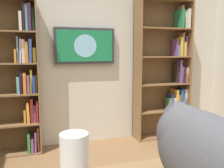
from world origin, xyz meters
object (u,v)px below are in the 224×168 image
bookshelf_left (168,72)px  bookshelf_right (11,78)px  wall_mounted_tv (85,46)px  coffee_mug (205,159)px  paper_towel_roll (75,165)px  cat (198,149)px

bookshelf_left → bookshelf_right: (2.24, -0.00, -0.02)m
wall_mounted_tv → bookshelf_left: bearing=176.3°
wall_mounted_tv → coffee_mug: (-0.08, 2.47, -0.58)m
paper_towel_roll → wall_mounted_tv: bearing=-102.4°
bookshelf_left → coffee_mug: size_ratio=21.68×
cat → paper_towel_roll: cat is taller
wall_mounted_tv → cat: bearing=88.0°
paper_towel_roll → cat: bearing=164.2°
paper_towel_roll → coffee_mug: 0.63m
wall_mounted_tv → cat: 2.66m
wall_mounted_tv → paper_towel_roll: wall_mounted_tv is taller
wall_mounted_tv → cat: (0.09, 2.62, -0.45)m
bookshelf_left → coffee_mug: (1.19, 2.39, -0.20)m
bookshelf_right → coffee_mug: 2.62m
bookshelf_right → paper_towel_roll: (-0.42, 2.41, -0.10)m
bookshelf_right → cat: (-0.88, 2.54, -0.04)m
bookshelf_left → bookshelf_right: 2.24m
cat → coffee_mug: cat is taller
cat → paper_towel_roll: size_ratio=2.61×
paper_towel_roll → bookshelf_right: bearing=-80.1°
bookshelf_right → wall_mounted_tv: size_ratio=2.32×
bookshelf_left → paper_towel_roll: bearing=53.0°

